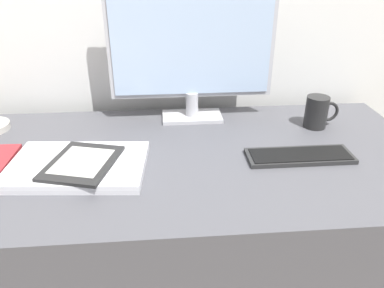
# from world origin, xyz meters

# --- Properties ---
(desk) EXTENTS (1.41, 0.69, 0.74)m
(desk) POSITION_xyz_m (0.00, 0.15, 0.37)
(desk) COLOR #4C4C51
(desk) RESTS_ON ground_plane
(monitor) EXTENTS (0.53, 0.11, 0.49)m
(monitor) POSITION_xyz_m (0.05, 0.41, 1.00)
(monitor) COLOR #B7B7BC
(monitor) RESTS_ON desk
(keyboard) EXTENTS (0.29, 0.10, 0.01)m
(keyboard) POSITION_xyz_m (0.32, 0.11, 0.74)
(keyboard) COLOR #282828
(keyboard) RESTS_ON desk
(laptop) EXTENTS (0.37, 0.26, 0.02)m
(laptop) POSITION_xyz_m (-0.28, 0.09, 0.75)
(laptop) COLOR silver
(laptop) RESTS_ON desk
(ereader) EXTENTS (0.21, 0.23, 0.01)m
(ereader) POSITION_xyz_m (-0.26, 0.08, 0.77)
(ereader) COLOR black
(ereader) RESTS_ON laptop
(coffee_mug) EXTENTS (0.11, 0.07, 0.10)m
(coffee_mug) POSITION_xyz_m (0.44, 0.31, 0.79)
(coffee_mug) COLOR black
(coffee_mug) RESTS_ON desk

